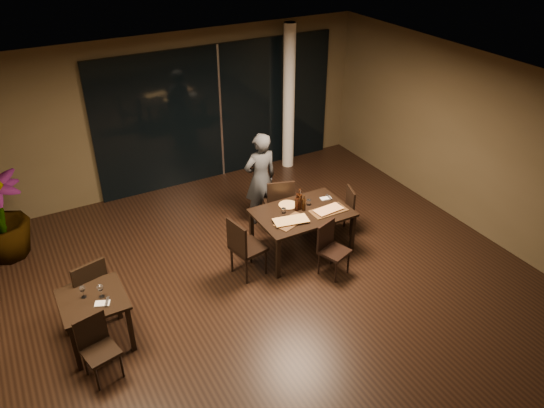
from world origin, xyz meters
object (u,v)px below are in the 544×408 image
(chair_main_near, at_px, (331,246))
(bottle_a, at_px, (297,202))
(main_table, at_px, (302,216))
(chair_side_far, at_px, (89,287))
(side_table, at_px, (94,306))
(chair_side_near, at_px, (97,344))
(chair_main_far, at_px, (279,202))
(diner, at_px, (260,179))
(chair_main_left, at_px, (244,245))
(bottle_c, at_px, (300,199))
(chair_main_right, at_px, (344,209))
(bottle_b, at_px, (304,203))

(chair_main_near, height_order, bottle_a, bottle_a)
(main_table, bearing_deg, chair_side_far, -179.99)
(side_table, height_order, chair_side_near, chair_side_near)
(chair_main_far, distance_m, diner, 0.54)
(main_table, xyz_separation_m, chair_main_left, (-1.11, -0.13, -0.12))
(chair_main_left, xyz_separation_m, bottle_c, (1.11, 0.23, 0.37))
(chair_main_right, xyz_separation_m, bottle_b, (-0.88, -0.09, 0.42))
(chair_side_far, bearing_deg, bottle_b, 166.57)
(bottle_a, bearing_deg, chair_main_right, 2.42)
(bottle_a, bearing_deg, chair_side_far, -178.54)
(main_table, xyz_separation_m, chair_side_far, (-3.36, -0.00, -0.12))
(chair_side_near, bearing_deg, chair_main_left, 7.54)
(chair_side_far, bearing_deg, chair_main_right, 167.73)
(chair_main_far, distance_m, bottle_a, 0.71)
(side_table, bearing_deg, chair_side_far, 85.94)
(chair_main_far, bearing_deg, chair_main_left, 55.32)
(bottle_a, distance_m, bottle_b, 0.11)
(chair_main_left, relative_size, bottle_b, 3.61)
(main_table, bearing_deg, diner, 97.55)
(chair_main_left, height_order, bottle_b, bottle_b)
(chair_main_left, relative_size, bottle_c, 2.79)
(chair_main_near, bearing_deg, bottle_b, 74.66)
(main_table, xyz_separation_m, bottle_c, (0.00, 0.10, 0.25))
(chair_main_far, height_order, chair_side_far, chair_main_far)
(chair_main_far, relative_size, bottle_b, 3.68)
(chair_main_far, relative_size, chair_side_far, 1.01)
(chair_main_far, relative_size, chair_side_near, 1.20)
(side_table, height_order, bottle_b, bottle_b)
(chair_main_right, relative_size, bottle_a, 2.80)
(chair_main_near, distance_m, bottle_b, 0.83)
(bottle_b, bearing_deg, chair_main_near, -85.79)
(chair_main_left, bearing_deg, main_table, -93.96)
(chair_main_near, bearing_deg, bottle_c, 76.97)
(chair_main_far, bearing_deg, diner, -55.31)
(chair_side_near, distance_m, bottle_c, 3.71)
(side_table, bearing_deg, bottle_a, 9.90)
(main_table, relative_size, chair_side_near, 1.78)
(bottle_b, height_order, bottle_c, bottle_c)
(diner, xyz_separation_m, bottle_a, (0.09, -1.06, 0.05))
(bottle_b, bearing_deg, chair_main_left, -171.99)
(bottle_c, bearing_deg, bottle_b, -62.51)
(chair_main_right, distance_m, bottle_b, 0.98)
(chair_main_right, bearing_deg, bottle_a, -69.75)
(main_table, distance_m, chair_side_far, 3.37)
(side_table, relative_size, diner, 0.47)
(side_table, relative_size, chair_main_right, 0.95)
(chair_side_near, distance_m, bottle_b, 3.72)
(main_table, height_order, bottle_b, bottle_b)
(bottle_b, xyz_separation_m, bottle_c, (-0.04, 0.07, 0.04))
(chair_side_near, height_order, bottle_a, bottle_a)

